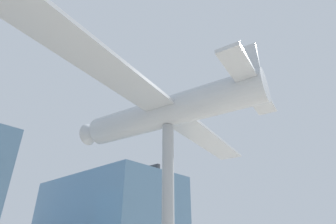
{
  "coord_description": "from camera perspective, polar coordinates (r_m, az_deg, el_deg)",
  "views": [
    {
      "loc": [
        -9.88,
        -8.59,
        1.77
      ],
      "look_at": [
        0.0,
        0.0,
        8.36
      ],
      "focal_mm": 28.0,
      "sensor_mm": 36.0,
      "label": 1
    }
  ],
  "objects": [
    {
      "name": "glass_pavilion_right",
      "position": [
        31.31,
        -13.05,
        -21.75
      ],
      "size": [
        9.18,
        15.91,
        8.87
      ],
      "color": "slate",
      "rests_on": "ground_plane"
    },
    {
      "name": "support_pylon_central",
      "position": [
        13.24,
        0.0,
        -18.12
      ],
      "size": [
        0.6,
        0.6,
        7.51
      ],
      "color": "#999EA3",
      "rests_on": "ground_plane"
    },
    {
      "name": "suspended_airplane",
      "position": [
        14.74,
        -0.48,
        -0.07
      ],
      "size": [
        20.34,
        12.36,
        3.35
      ],
      "rotation": [
        0.0,
        0.0,
        0.16
      ],
      "color": "#B2B7BC",
      "rests_on": "support_pylon_central"
    }
  ]
}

